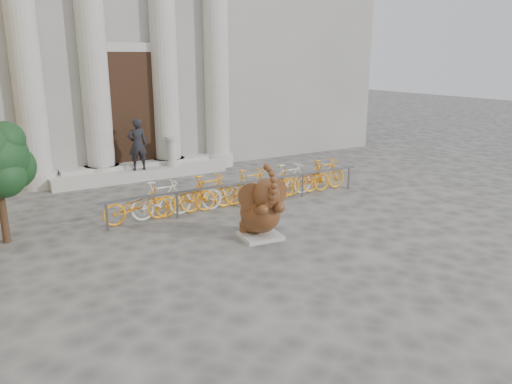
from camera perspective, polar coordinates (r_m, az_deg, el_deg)
ground at (r=9.67m, az=5.34°, el=-9.64°), size 80.00×80.00×0.00m
classical_building at (r=22.65m, az=-18.72°, el=19.39°), size 22.00×10.70×12.00m
entrance_steps at (r=17.67m, az=-13.05°, el=2.18°), size 6.00×1.20×0.36m
elephant_statue at (r=11.36m, az=0.56°, el=-2.19°), size 1.20×1.38×1.80m
bike_rack at (r=13.99m, az=-1.89°, el=0.51°), size 8.00×0.53×1.00m
pedestrian at (r=17.09m, az=-13.39°, el=5.31°), size 0.67×0.47×1.73m
balustrade_post at (r=17.61m, az=-9.60°, el=4.50°), size 0.42×0.42×1.03m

